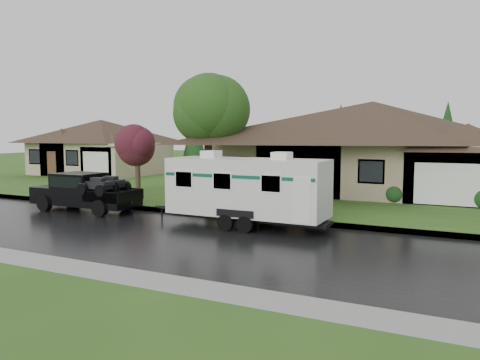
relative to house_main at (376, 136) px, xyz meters
name	(u,v)px	position (x,y,z in m)	size (l,w,h in m)	color
ground	(250,231)	(-2.29, -13.84, -3.59)	(140.00, 140.00, 0.00)	#2F561B
road	(226,242)	(-2.29, -15.84, -3.59)	(140.00, 8.00, 0.01)	black
curb	(272,220)	(-2.29, -11.59, -3.52)	(140.00, 0.50, 0.15)	gray
lawn	(343,188)	(-2.29, 1.16, -3.52)	(140.00, 26.00, 0.15)	#2F561B
house_main	(376,136)	(0.00, 0.00, 0.00)	(19.44, 10.80, 6.90)	gray
house_far	(102,142)	(-24.07, 2.02, -0.62)	(10.80, 8.64, 5.80)	#BDAC8C
tree_left_green	(208,113)	(-8.04, -7.05, 1.30)	(4.13, 4.13, 6.84)	#382B1E
tree_red	(137,146)	(-13.69, -6.21, -0.61)	(2.47, 2.47, 4.09)	#382B1E
shrub_row	(355,191)	(-0.29, -4.54, -2.94)	(13.60, 1.00, 1.00)	#143814
pickup_truck	(83,191)	(-11.56, -13.09, -2.60)	(5.53, 2.10, 1.84)	black
travel_trailer	(247,187)	(-2.76, -13.09, -1.97)	(6.82, 2.40, 3.06)	silver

